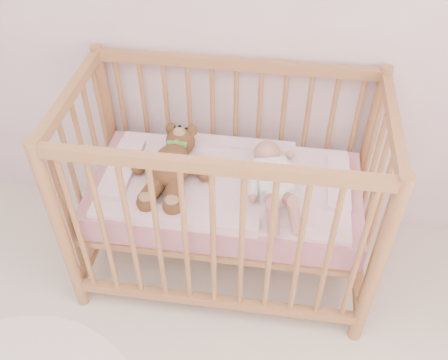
# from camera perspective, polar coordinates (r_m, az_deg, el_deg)

# --- Properties ---
(crib) EXTENTS (1.36, 0.76, 1.00)m
(crib) POSITION_cam_1_polar(r_m,az_deg,el_deg) (2.29, 0.18, -1.36)
(crib) COLOR #B0794A
(crib) RESTS_ON floor
(mattress) EXTENTS (1.22, 0.62, 0.13)m
(mattress) POSITION_cam_1_polar(r_m,az_deg,el_deg) (2.30, 0.18, -1.62)
(mattress) COLOR #CB7F8A
(mattress) RESTS_ON crib
(blanket) EXTENTS (1.10, 0.58, 0.06)m
(blanket) POSITION_cam_1_polar(r_m,az_deg,el_deg) (2.25, 0.18, -0.26)
(blanket) COLOR #FCADC0
(blanket) RESTS_ON mattress
(baby) EXTENTS (0.40, 0.61, 0.13)m
(baby) POSITION_cam_1_polar(r_m,az_deg,el_deg) (2.17, 5.68, 0.28)
(baby) COLOR white
(baby) RESTS_ON blanket
(teddy_bear) EXTENTS (0.39, 0.55, 0.15)m
(teddy_bear) POSITION_cam_1_polar(r_m,az_deg,el_deg) (2.21, -6.09, 1.61)
(teddy_bear) COLOR brown
(teddy_bear) RESTS_ON blanket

